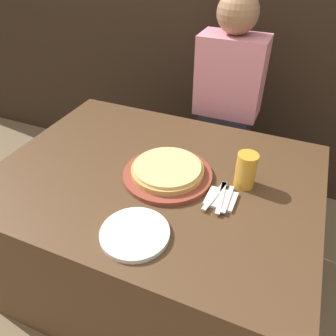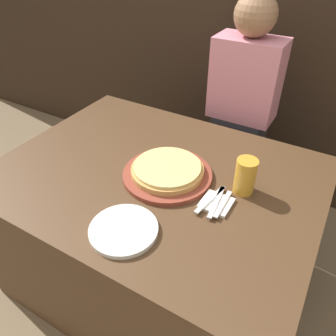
{
  "view_description": "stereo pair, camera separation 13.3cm",
  "coord_description": "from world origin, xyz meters",
  "px_view_note": "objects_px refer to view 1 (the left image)",
  "views": [
    {
      "loc": [
        0.47,
        -0.98,
        1.56
      ],
      "look_at": [
        0.05,
        0.0,
        0.76
      ],
      "focal_mm": 35.0,
      "sensor_mm": 36.0,
      "label": 1
    },
    {
      "loc": [
        0.59,
        -0.92,
        1.56
      ],
      "look_at": [
        0.05,
        0.0,
        0.76
      ],
      "focal_mm": 35.0,
      "sensor_mm": 36.0,
      "label": 2
    }
  ],
  "objects_px": {
    "dinner_plate": "(135,233)",
    "dinner_knife": "(221,197)",
    "beer_glass": "(246,169)",
    "spoon": "(228,199)",
    "pizza_on_board": "(168,171)",
    "diner_person": "(225,118)",
    "fork": "(215,196)"
  },
  "relations": [
    {
      "from": "diner_person",
      "to": "beer_glass",
      "type": "bearing_deg",
      "value": -69.43
    },
    {
      "from": "diner_person",
      "to": "fork",
      "type": "bearing_deg",
      "value": -78.55
    },
    {
      "from": "beer_glass",
      "to": "dinner_plate",
      "type": "relative_size",
      "value": 0.62
    },
    {
      "from": "dinner_knife",
      "to": "diner_person",
      "type": "distance_m",
      "value": 0.78
    },
    {
      "from": "dinner_knife",
      "to": "diner_person",
      "type": "xyz_separation_m",
      "value": [
        -0.18,
        0.75,
        -0.07
      ]
    },
    {
      "from": "dinner_plate",
      "to": "fork",
      "type": "xyz_separation_m",
      "value": [
        0.19,
        0.28,
        0.01
      ]
    },
    {
      "from": "pizza_on_board",
      "to": "beer_glass",
      "type": "xyz_separation_m",
      "value": [
        0.3,
        0.07,
        0.05
      ]
    },
    {
      "from": "beer_glass",
      "to": "spoon",
      "type": "xyz_separation_m",
      "value": [
        -0.03,
        -0.12,
        -0.06
      ]
    },
    {
      "from": "beer_glass",
      "to": "diner_person",
      "type": "distance_m",
      "value": 0.69
    },
    {
      "from": "pizza_on_board",
      "to": "spoon",
      "type": "relative_size",
      "value": 2.34
    },
    {
      "from": "pizza_on_board",
      "to": "fork",
      "type": "relative_size",
      "value": 1.99
    },
    {
      "from": "dinner_plate",
      "to": "fork",
      "type": "distance_m",
      "value": 0.34
    },
    {
      "from": "pizza_on_board",
      "to": "spoon",
      "type": "bearing_deg",
      "value": -12.52
    },
    {
      "from": "dinner_plate",
      "to": "dinner_knife",
      "type": "height_order",
      "value": "dinner_plate"
    },
    {
      "from": "pizza_on_board",
      "to": "dinner_knife",
      "type": "relative_size",
      "value": 1.99
    },
    {
      "from": "dinner_plate",
      "to": "diner_person",
      "type": "xyz_separation_m",
      "value": [
        0.04,
        1.03,
        -0.07
      ]
    },
    {
      "from": "dinner_plate",
      "to": "beer_glass",
      "type": "bearing_deg",
      "value": 55.83
    },
    {
      "from": "dinner_plate",
      "to": "spoon",
      "type": "xyz_separation_m",
      "value": [
        0.24,
        0.28,
        0.01
      ]
    },
    {
      "from": "pizza_on_board",
      "to": "beer_glass",
      "type": "height_order",
      "value": "beer_glass"
    },
    {
      "from": "beer_glass",
      "to": "diner_person",
      "type": "xyz_separation_m",
      "value": [
        -0.24,
        0.63,
        -0.14
      ]
    },
    {
      "from": "fork",
      "to": "dinner_knife",
      "type": "xyz_separation_m",
      "value": [
        0.03,
        0.0,
        0.0
      ]
    },
    {
      "from": "fork",
      "to": "dinner_plate",
      "type": "bearing_deg",
      "value": -124.37
    },
    {
      "from": "spoon",
      "to": "dinner_knife",
      "type": "bearing_deg",
      "value": -180.0
    },
    {
      "from": "dinner_plate",
      "to": "dinner_knife",
      "type": "distance_m",
      "value": 0.36
    },
    {
      "from": "beer_glass",
      "to": "dinner_knife",
      "type": "relative_size",
      "value": 0.78
    },
    {
      "from": "pizza_on_board",
      "to": "dinner_plate",
      "type": "relative_size",
      "value": 1.56
    },
    {
      "from": "spoon",
      "to": "diner_person",
      "type": "xyz_separation_m",
      "value": [
        -0.2,
        0.75,
        -0.07
      ]
    },
    {
      "from": "beer_glass",
      "to": "dinner_knife",
      "type": "xyz_separation_m",
      "value": [
        -0.06,
        -0.12,
        -0.06
      ]
    },
    {
      "from": "spoon",
      "to": "diner_person",
      "type": "height_order",
      "value": "diner_person"
    },
    {
      "from": "dinner_plate",
      "to": "dinner_knife",
      "type": "bearing_deg",
      "value": 52.31
    },
    {
      "from": "beer_glass",
      "to": "spoon",
      "type": "height_order",
      "value": "beer_glass"
    },
    {
      "from": "beer_glass",
      "to": "diner_person",
      "type": "height_order",
      "value": "diner_person"
    }
  ]
}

